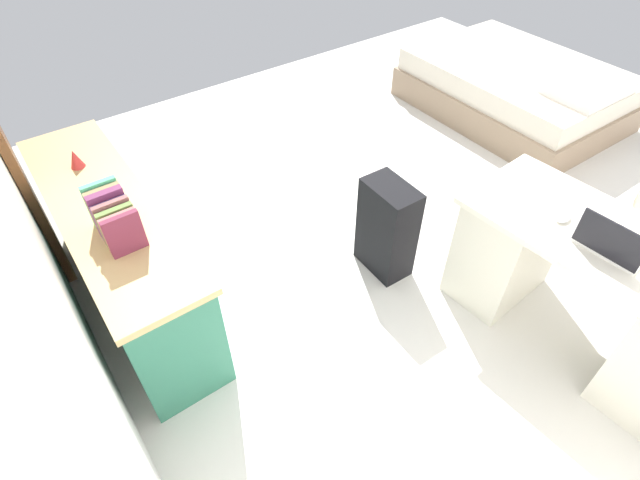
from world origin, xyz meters
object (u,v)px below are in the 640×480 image
desk (586,289)px  bed (516,89)px  suitcase_black (387,229)px  computer_mouse (564,218)px  credenza (123,254)px  laptop (612,244)px  figurine_small (75,159)px

desk → bed: bearing=-45.3°
desk → suitcase_black: size_ratio=2.24×
bed → desk: bearing=134.7°
computer_mouse → suitcase_black: bearing=24.7°
credenza → suitcase_black: (-0.70, -1.45, -0.06)m
laptop → computer_mouse: (0.26, -0.03, -0.03)m
laptop → credenza: bearing=46.3°
bed → suitcase_black: size_ratio=2.91×
bed → laptop: size_ratio=5.95×
bed → laptop: laptop is taller
laptop → computer_mouse: bearing=-5.5°
suitcase_black → figurine_small: (1.12, 1.45, 0.50)m
figurine_small → suitcase_black: bearing=-127.7°
credenza → laptop: (-1.77, -1.85, 0.42)m
computer_mouse → credenza: bearing=47.7°
desk → credenza: bearing=47.9°
desk → computer_mouse: computer_mouse is taller
desk → bed: desk is taller
laptop → computer_mouse: 0.27m
bed → figurine_small: (0.29, 3.84, 0.58)m
bed → suitcase_black: bearing=109.1°
computer_mouse → laptop: bearing=171.0°
suitcase_black → computer_mouse: size_ratio=6.61×
credenza → figurine_small: bearing=0.2°
credenza → desk: bearing=-132.1°
bed → computer_mouse: (-1.63, 1.96, 0.53)m
desk → figurine_small: bearing=41.9°
desk → figurine_small: size_ratio=13.44×
credenza → computer_mouse: (-1.51, -1.88, 0.38)m
desk → laptop: (-0.02, 0.09, 0.41)m
laptop → computer_mouse: size_ratio=3.23×
bed → laptop: (-1.89, 1.98, 0.56)m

